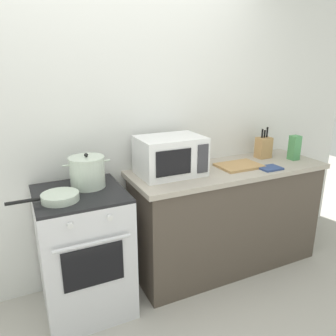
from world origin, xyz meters
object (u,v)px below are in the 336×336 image
object	(u,v)px
pasta_box	(294,148)
cutting_board	(239,166)
stove	(84,251)
oven_mitt	(270,168)
microwave	(170,156)
knife_block	(263,147)
stock_pot	(87,172)
frying_pan	(59,197)

from	to	relation	value
pasta_box	cutting_board	bearing A→B (deg)	177.05
stove	oven_mitt	bearing A→B (deg)	-5.93
microwave	cutting_board	distance (m)	0.63
stove	knife_block	distance (m)	1.81
stock_pot	pasta_box	distance (m)	1.84
frying_pan	pasta_box	bearing A→B (deg)	1.93
stove	frying_pan	bearing A→B (deg)	-145.51
microwave	stock_pot	bearing A→B (deg)	-179.75
microwave	knife_block	bearing A→B (deg)	3.60
frying_pan	oven_mitt	xyz separation A→B (m)	(1.67, -0.06, -0.02)
stove	cutting_board	bearing A→B (deg)	0.05
oven_mitt	stock_pot	bearing A→B (deg)	170.78
frying_pan	pasta_box	world-z (taller)	pasta_box
pasta_box	stock_pot	bearing A→B (deg)	176.72
frying_pan	knife_block	bearing A→B (deg)	7.36
knife_block	pasta_box	bearing A→B (deg)	-39.35
stove	stock_pot	size ratio (longest dim) A/B	2.79
stock_pot	frying_pan	world-z (taller)	stock_pot
microwave	pasta_box	world-z (taller)	microwave
cutting_board	oven_mitt	world-z (taller)	cutting_board
stove	knife_block	xyz separation A→B (m)	(1.71, 0.14, 0.56)
frying_pan	oven_mitt	distance (m)	1.67
microwave	pasta_box	size ratio (longest dim) A/B	2.27
stock_pot	oven_mitt	distance (m)	1.47
cutting_board	knife_block	distance (m)	0.41
cutting_board	knife_block	bearing A→B (deg)	20.43
cutting_board	knife_block	xyz separation A→B (m)	(0.38, 0.14, 0.09)
stock_pot	cutting_board	world-z (taller)	stock_pot
microwave	cutting_board	xyz separation A→B (m)	(0.61, -0.08, -0.14)
stove	microwave	xyz separation A→B (m)	(0.73, 0.08, 0.61)
stock_pot	frying_pan	bearing A→B (deg)	-142.09
stock_pot	microwave	xyz separation A→B (m)	(0.65, 0.00, 0.04)
microwave	pasta_box	bearing A→B (deg)	-5.18
stove	pasta_box	size ratio (longest dim) A/B	4.18
knife_block	pasta_box	distance (m)	0.27
frying_pan	stove	bearing A→B (deg)	34.49
stock_pot	pasta_box	size ratio (longest dim) A/B	1.50
stove	knife_block	bearing A→B (deg)	4.71
stock_pot	oven_mitt	xyz separation A→B (m)	(1.45, -0.24, -0.10)
frying_pan	pasta_box	size ratio (longest dim) A/B	1.98
stock_pot	oven_mitt	bearing A→B (deg)	-9.22
frying_pan	cutting_board	xyz separation A→B (m)	(1.48, 0.10, -0.02)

